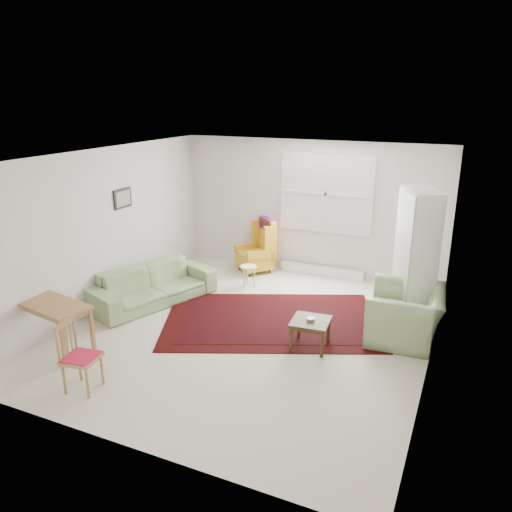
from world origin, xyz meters
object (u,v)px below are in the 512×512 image
at_px(wingback_chair, 255,246).
at_px(coffee_table, 310,334).
at_px(desk, 55,326).
at_px(armchair, 406,309).
at_px(sofa, 153,278).
at_px(cabinet, 416,257).
at_px(stool, 249,276).
at_px(desk_chair, 81,357).

distance_m(wingback_chair, coffee_table, 3.15).
bearing_deg(desk, armchair, 27.95).
xyz_separation_m(wingback_chair, coffee_table, (1.94, -2.47, -0.31)).
relative_size(sofa, cabinet, 1.03).
bearing_deg(desk, wingback_chair, 73.54).
bearing_deg(stool, desk, -113.73).
bearing_deg(sofa, wingback_chair, -3.24).
xyz_separation_m(coffee_table, cabinet, (1.11, 1.46, 0.80)).
distance_m(armchair, coffee_table, 1.39).
relative_size(coffee_table, cabinet, 0.25).
bearing_deg(desk, desk_chair, -30.71).
distance_m(stool, cabinet, 2.95).
bearing_deg(sofa, cabinet, -54.83).
xyz_separation_m(cabinet, desk, (-4.20, -2.88, -0.67)).
height_order(wingback_chair, cabinet, cabinet).
distance_m(wingback_chair, desk, 4.06).
xyz_separation_m(stool, desk, (-1.38, -3.13, 0.14)).
bearing_deg(wingback_chair, desk_chair, -52.75).
distance_m(sofa, stool, 1.72).
distance_m(stool, desk, 3.42).
distance_m(wingback_chair, stool, 0.86).
height_order(sofa, stool, sofa).
bearing_deg(sofa, armchair, -64.03).
distance_m(wingback_chair, cabinet, 3.25).
bearing_deg(cabinet, wingback_chair, 137.66).
bearing_deg(wingback_chair, coffee_table, -12.83).
bearing_deg(sofa, stool, -20.80).
bearing_deg(coffee_table, stool, 135.10).
distance_m(sofa, desk_chair, 2.57).
relative_size(desk, desk_chair, 1.24).
relative_size(armchair, coffee_table, 2.27).
relative_size(armchair, stool, 2.91).
distance_m(armchair, desk_chair, 4.26).
bearing_deg(cabinet, armchair, -114.02).
height_order(cabinet, desk_chair, cabinet).
height_order(stool, cabinet, cabinet).
xyz_separation_m(wingback_chair, stool, (0.23, -0.76, -0.32)).
height_order(armchair, cabinet, cabinet).
bearing_deg(cabinet, sofa, 170.63).
bearing_deg(armchair, desk_chair, -52.53).
height_order(wingback_chair, coffee_table, wingback_chair).
xyz_separation_m(wingback_chair, desk, (-1.15, -3.89, -0.18)).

